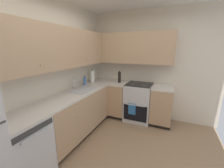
{
  "coord_description": "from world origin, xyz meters",
  "views": [
    {
      "loc": [
        -1.75,
        -0.54,
        1.75
      ],
      "look_at": [
        1.0,
        0.66,
        1.01
      ],
      "focal_mm": 23.21,
      "sensor_mm": 36.0,
      "label": 1
    }
  ],
  "objects_px": {
    "oven_range": "(139,102)",
    "paper_towel_roll": "(92,76)",
    "dishwasher": "(21,151)",
    "soap_bottle": "(85,81)",
    "oil_bottle": "(119,77)"
  },
  "relations": [
    {
      "from": "soap_bottle",
      "to": "paper_towel_roll",
      "type": "bearing_deg",
      "value": -3.61
    },
    {
      "from": "dishwasher",
      "to": "paper_towel_roll",
      "type": "xyz_separation_m",
      "value": [
        2.1,
        0.16,
        0.62
      ]
    },
    {
      "from": "paper_towel_roll",
      "to": "oil_bottle",
      "type": "relative_size",
      "value": 1.23
    },
    {
      "from": "oven_range",
      "to": "soap_bottle",
      "type": "distance_m",
      "value": 1.42
    },
    {
      "from": "soap_bottle",
      "to": "paper_towel_roll",
      "type": "height_order",
      "value": "paper_towel_roll"
    },
    {
      "from": "dishwasher",
      "to": "soap_bottle",
      "type": "relative_size",
      "value": 4.0
    },
    {
      "from": "paper_towel_roll",
      "to": "dishwasher",
      "type": "bearing_deg",
      "value": -175.63
    },
    {
      "from": "oven_range",
      "to": "oil_bottle",
      "type": "distance_m",
      "value": 0.77
    },
    {
      "from": "oven_range",
      "to": "paper_towel_roll",
      "type": "height_order",
      "value": "paper_towel_roll"
    },
    {
      "from": "paper_towel_roll",
      "to": "oven_range",
      "type": "bearing_deg",
      "value": -78.05
    },
    {
      "from": "oil_bottle",
      "to": "dishwasher",
      "type": "bearing_deg",
      "value": 168.1
    },
    {
      "from": "oven_range",
      "to": "paper_towel_roll",
      "type": "distance_m",
      "value": 1.33
    },
    {
      "from": "soap_bottle",
      "to": "oven_range",
      "type": "bearing_deg",
      "value": -64.53
    },
    {
      "from": "oven_range",
      "to": "dishwasher",
      "type": "bearing_deg",
      "value": 156.88
    },
    {
      "from": "soap_bottle",
      "to": "oil_bottle",
      "type": "xyz_separation_m",
      "value": [
        0.54,
        -0.67,
        0.04
      ]
    }
  ]
}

